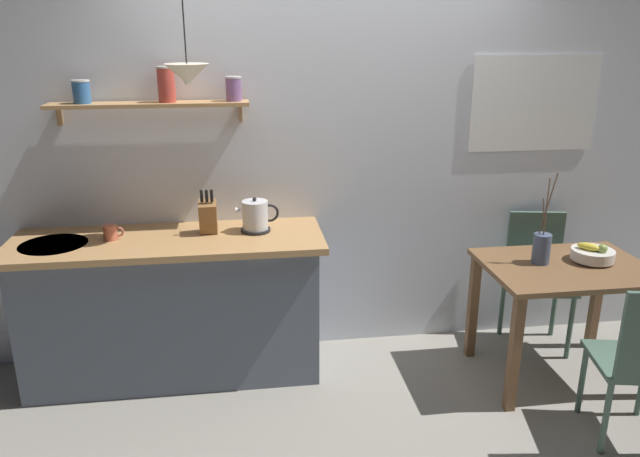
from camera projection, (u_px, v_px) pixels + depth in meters
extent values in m
plane|color=gray|center=(342.00, 388.00, 3.73)|extent=(14.00, 14.00, 0.00)
cube|color=silver|center=(357.00, 148.00, 3.94)|extent=(6.80, 0.10, 2.70)
cube|color=white|center=(534.00, 104.00, 3.95)|extent=(0.85, 0.01, 0.61)
cube|color=silver|center=(534.00, 104.00, 3.95)|extent=(0.79, 0.01, 0.55)
cube|color=slate|center=(174.00, 310.00, 3.76)|extent=(1.74, 0.52, 0.88)
cube|color=tan|center=(167.00, 241.00, 3.60)|extent=(1.83, 0.63, 0.04)
cylinder|color=#B7BABF|center=(53.00, 245.00, 3.49)|extent=(0.38, 0.38, 0.01)
cube|color=tan|center=(149.00, 104.00, 3.52)|extent=(1.14, 0.18, 0.02)
cube|color=#99754C|center=(59.00, 115.00, 3.55)|extent=(0.02, 0.06, 0.12)
cube|color=#99754C|center=(240.00, 112.00, 3.69)|extent=(0.02, 0.06, 0.12)
cylinder|color=#3366A3|center=(82.00, 93.00, 3.45)|extent=(0.10, 0.10, 0.12)
cylinder|color=silver|center=(80.00, 81.00, 3.43)|extent=(0.10, 0.10, 0.01)
cylinder|color=#BC4238|center=(166.00, 85.00, 3.50)|extent=(0.10, 0.10, 0.19)
cylinder|color=silver|center=(165.00, 67.00, 3.47)|extent=(0.10, 0.10, 0.01)
cylinder|color=#7F5689|center=(234.00, 90.00, 3.56)|extent=(0.09, 0.09, 0.13)
cylinder|color=silver|center=(233.00, 77.00, 3.54)|extent=(0.10, 0.10, 0.01)
cube|color=brown|center=(567.00, 267.00, 3.65)|extent=(0.97, 0.72, 0.03)
cube|color=brown|center=(514.00, 354.00, 3.42)|extent=(0.06, 0.06, 0.71)
cube|color=brown|center=(473.00, 306.00, 4.00)|extent=(0.06, 0.06, 0.71)
cube|color=brown|center=(596.00, 298.00, 4.11)|extent=(0.06, 0.06, 0.71)
cube|color=#4C6B5B|center=(632.00, 362.00, 3.18)|extent=(0.47, 0.48, 0.03)
cylinder|color=#4C6B5B|center=(582.00, 380.00, 3.43)|extent=(0.03, 0.03, 0.42)
cylinder|color=#4C6B5B|center=(606.00, 418.00, 3.10)|extent=(0.03, 0.03, 0.42)
cube|color=#4C6B5B|center=(539.00, 284.00, 4.09)|extent=(0.48, 0.45, 0.03)
cube|color=#4C6B5B|center=(535.00, 243.00, 4.18)|extent=(0.37, 0.09, 0.44)
cylinder|color=#4C6B5B|center=(514.00, 327.00, 4.01)|extent=(0.03, 0.03, 0.44)
cylinder|color=#4C6B5B|center=(570.00, 328.00, 4.00)|extent=(0.03, 0.03, 0.44)
cylinder|color=#4C6B5B|center=(502.00, 305.00, 4.32)|extent=(0.03, 0.03, 0.44)
cylinder|color=#4C6B5B|center=(554.00, 306.00, 4.31)|extent=(0.03, 0.03, 0.44)
cylinder|color=silver|center=(592.00, 260.00, 3.70)|extent=(0.11, 0.11, 0.01)
cylinder|color=silver|center=(592.00, 255.00, 3.68)|extent=(0.25, 0.25, 0.06)
ellipsoid|color=yellow|center=(589.00, 247.00, 3.66)|extent=(0.14, 0.14, 0.04)
sphere|color=#8EA84C|center=(602.00, 249.00, 3.63)|extent=(0.06, 0.06, 0.06)
cylinder|color=#475675|center=(541.00, 249.00, 3.64)|extent=(0.10, 0.10, 0.18)
cylinder|color=brown|center=(544.00, 216.00, 3.58)|extent=(0.05, 0.03, 0.23)
cylinder|color=brown|center=(547.00, 207.00, 3.56)|extent=(0.01, 0.03, 0.34)
cylinder|color=brown|center=(548.00, 204.00, 3.56)|extent=(0.09, 0.02, 0.36)
cylinder|color=black|center=(256.00, 230.00, 3.70)|extent=(0.18, 0.18, 0.02)
cylinder|color=silver|center=(255.00, 215.00, 3.67)|extent=(0.16, 0.16, 0.17)
sphere|color=black|center=(255.00, 199.00, 3.64)|extent=(0.02, 0.02, 0.02)
cone|color=silver|center=(239.00, 210.00, 3.65)|extent=(0.04, 0.04, 0.04)
torus|color=black|center=(270.00, 213.00, 3.68)|extent=(0.11, 0.02, 0.11)
cube|color=brown|center=(208.00, 217.00, 3.64)|extent=(0.10, 0.15, 0.20)
cylinder|color=black|center=(202.00, 196.00, 3.57)|extent=(0.02, 0.03, 0.08)
cylinder|color=black|center=(207.00, 196.00, 3.57)|extent=(0.02, 0.03, 0.08)
cylinder|color=black|center=(212.00, 196.00, 3.58)|extent=(0.02, 0.03, 0.08)
cylinder|color=#C6664C|center=(110.00, 232.00, 3.55)|extent=(0.08, 0.08, 0.09)
torus|color=#C6664C|center=(119.00, 232.00, 3.55)|extent=(0.06, 0.01, 0.06)
cylinder|color=black|center=(184.00, 24.00, 3.18)|extent=(0.01, 0.01, 0.40)
cone|color=beige|center=(187.00, 74.00, 3.27)|extent=(0.24, 0.24, 0.11)
sphere|color=white|center=(188.00, 81.00, 3.28)|extent=(0.04, 0.04, 0.04)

